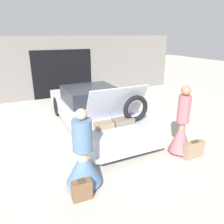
% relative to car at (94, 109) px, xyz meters
% --- Properties ---
extents(ground_plane, '(40.00, 40.00, 0.00)m').
position_rel_car_xyz_m(ground_plane, '(-0.00, -0.01, -0.56)').
color(ground_plane, '#ADA89E').
extents(garage_wall_back, '(12.00, 0.14, 2.80)m').
position_rel_car_xyz_m(garage_wall_back, '(-0.00, 4.05, 0.83)').
color(garage_wall_back, slate).
rests_on(garage_wall_back, ground_plane).
extents(car, '(1.89, 5.01, 1.67)m').
position_rel_car_xyz_m(car, '(0.00, 0.00, 0.00)').
color(car, '#B2B7C6').
rests_on(car, ground_plane).
extents(person_left, '(0.71, 0.71, 1.61)m').
position_rel_car_xyz_m(person_left, '(-1.29, -2.76, 0.00)').
color(person_left, tan).
rests_on(person_left, ground_plane).
extents(person_right, '(0.55, 0.55, 1.75)m').
position_rel_car_xyz_m(person_right, '(1.28, -2.63, 0.07)').
color(person_right, '#997051').
rests_on(person_right, ground_plane).
extents(suitcase_beside_left_person, '(0.37, 0.19, 0.41)m').
position_rel_car_xyz_m(suitcase_beside_left_person, '(-1.46, -3.13, -0.37)').
color(suitcase_beside_left_person, brown).
rests_on(suitcase_beside_left_person, ground_plane).
extents(suitcase_beside_right_person, '(0.54, 0.15, 0.45)m').
position_rel_car_xyz_m(suitcase_beside_right_person, '(1.45, -2.94, -0.35)').
color(suitcase_beside_right_person, '#8C7259').
rests_on(suitcase_beside_right_person, ground_plane).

